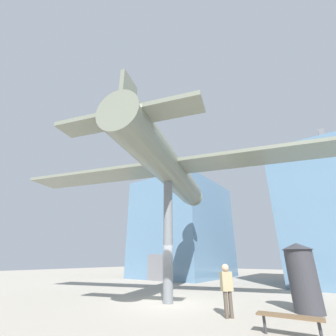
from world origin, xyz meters
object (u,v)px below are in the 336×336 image
at_px(visitor_person, 227,286).
at_px(info_kiosk, 302,275).
at_px(support_pylon_central, 168,237).
at_px(plaza_bench, 289,318).
at_px(suspended_airplane, 169,169).

relative_size(visitor_person, info_kiosk, 0.69).
bearing_deg(info_kiosk, visitor_person, -131.36).
xyz_separation_m(support_pylon_central, plaza_bench, (5.41, -1.95, -2.46)).
bearing_deg(visitor_person, plaza_bench, -74.92).
relative_size(support_pylon_central, visitor_person, 3.38).
bearing_deg(support_pylon_central, info_kiosk, 15.15).
bearing_deg(visitor_person, suspended_airplane, 111.16).
bearing_deg(plaza_bench, visitor_person, 154.82).
relative_size(support_pylon_central, plaza_bench, 3.50).
bearing_deg(info_kiosk, suspended_airplane, -167.07).
height_order(plaza_bench, info_kiosk, info_kiosk).
distance_m(support_pylon_central, info_kiosk, 5.87).
height_order(support_pylon_central, visitor_person, support_pylon_central).
bearing_deg(suspended_airplane, plaza_bench, -39.36).
bearing_deg(suspended_airplane, info_kiosk, -4.94).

